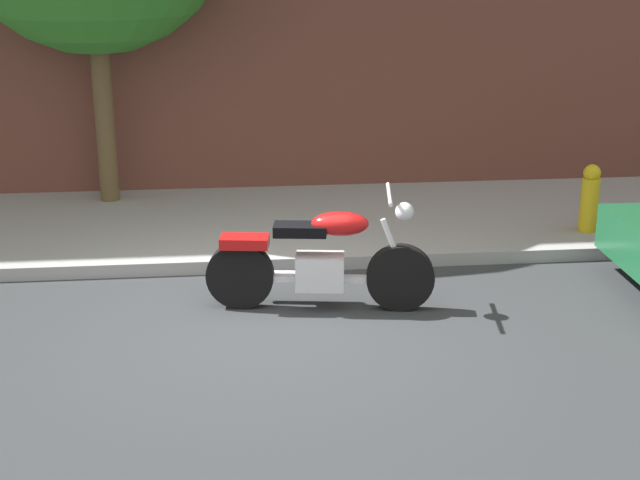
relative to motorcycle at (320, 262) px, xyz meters
The scene contains 4 objects.
ground_plane 0.83m from the motorcycle, 140.64° to the right, with size 60.00×60.00×0.00m, color #303335.
sidewalk 2.52m from the motorcycle, 102.61° to the left, with size 22.63×2.88×0.14m, color #9C9C9C.
motorcycle is the anchor object (origin of this frame).
fire_hydrant 3.55m from the motorcycle, 26.57° to the left, with size 0.20×0.20×0.91m.
Camera 1 is at (-0.27, -7.42, 3.29)m, focal length 51.62 mm.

